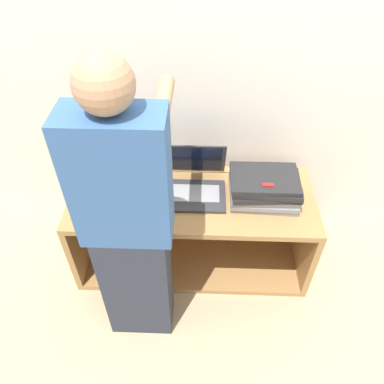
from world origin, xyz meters
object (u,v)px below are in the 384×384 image
laptop_open (193,183)px  laptop_stack_right (264,188)px  laptop_stack_left (121,188)px  person (129,226)px

laptop_open → laptop_stack_right: size_ratio=0.95×
laptop_stack_right → laptop_stack_left: bearing=-179.9°
laptop_open → laptop_stack_left: size_ratio=0.96×
laptop_open → laptop_stack_right: (0.40, -0.06, 0.03)m
laptop_stack_left → laptop_stack_right: 0.81m
laptop_stack_left → person: 0.50m
person → laptop_stack_right: bearing=33.6°
laptop_stack_left → laptop_stack_right: (0.81, 0.00, 0.03)m
laptop_open → laptop_stack_left: (-0.41, -0.06, -0.00)m
laptop_open → person: 0.60m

